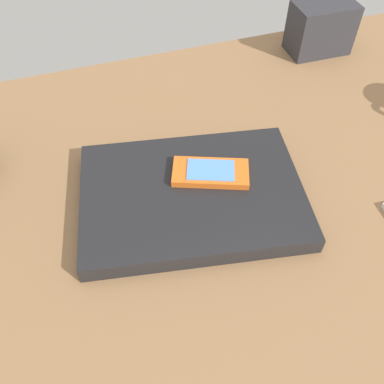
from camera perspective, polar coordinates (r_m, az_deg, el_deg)
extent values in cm
cube|color=olive|center=(60.27, 6.65, -1.84)|extent=(120.00, 80.00, 3.00)
cube|color=black|center=(57.43, 0.00, -0.46)|extent=(33.60, 26.45, 2.58)
cube|color=orange|center=(57.87, 2.56, 2.67)|extent=(11.68, 8.58, 1.01)
cube|color=#5993E0|center=(57.45, 2.58, 3.06)|extent=(7.54, 6.07, 0.14)
cube|color=#2D2D33|center=(89.70, 17.26, 20.69)|extent=(11.83, 7.35, 9.48)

